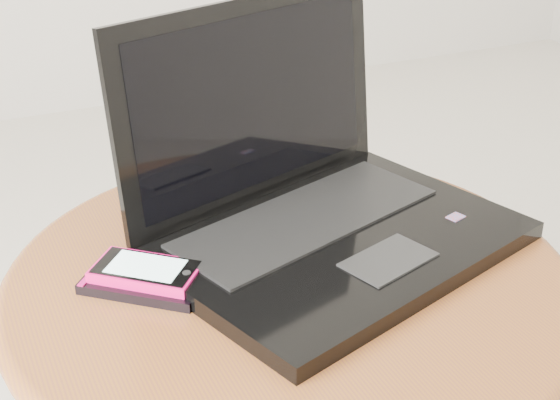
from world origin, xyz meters
name	(u,v)px	position (x,y,z in m)	size (l,w,h in m)	color
table	(289,348)	(-0.10, 0.08, 0.40)	(0.64, 0.64, 0.50)	#522F1B
laptop	(314,201)	(-0.04, 0.13, 0.55)	(0.47, 0.41, 0.26)	black
phone_black	(145,283)	(-0.26, 0.11, 0.51)	(0.14, 0.13, 0.01)	black
phone_pink	(146,271)	(-0.25, 0.11, 0.52)	(0.12, 0.12, 0.01)	#F40F6C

